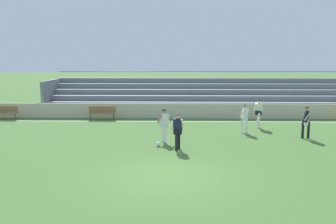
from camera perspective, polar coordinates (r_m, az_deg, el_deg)
name	(u,v)px	position (r m, az deg, el deg)	size (l,w,h in m)	color
ground_plane	(165,176)	(12.74, -0.45, -10.23)	(160.00, 160.00, 0.00)	#477033
field_line_sideline	(170,121)	(23.04, 0.33, -1.52)	(44.00, 0.12, 0.01)	white
sideline_wall	(170,111)	(24.23, 0.38, 0.18)	(48.00, 0.16, 0.99)	beige
bleacher_stand	(216,94)	(27.53, 7.73, 2.80)	(25.50, 4.42, 2.95)	#9EA3AD
bench_near_wall_gap	(4,111)	(26.10, -24.74, 0.10)	(1.80, 0.40, 0.90)	olive
bench_near_bin	(102,112)	(23.96, -10.47, 0.05)	(1.80, 0.40, 0.90)	olive
player_white_trailing_run	(164,122)	(17.37, -0.63, -1.68)	(0.72, 0.52, 1.65)	white
player_dark_deep_cover	(178,128)	(15.98, 1.56, -2.65)	(0.50, 0.42, 1.65)	black
player_white_overlapping	(259,111)	(21.43, 14.28, 0.18)	(0.66, 0.51, 1.71)	white
player_dark_challenging	(306,120)	(19.47, 21.20, -1.14)	(0.46, 0.58, 1.65)	black
player_white_dropping_back	(245,116)	(19.91, 12.13, -0.61)	(0.66, 0.48, 1.61)	white
soccer_ball	(158,144)	(16.75, -1.55, -5.14)	(0.22, 0.22, 0.22)	white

